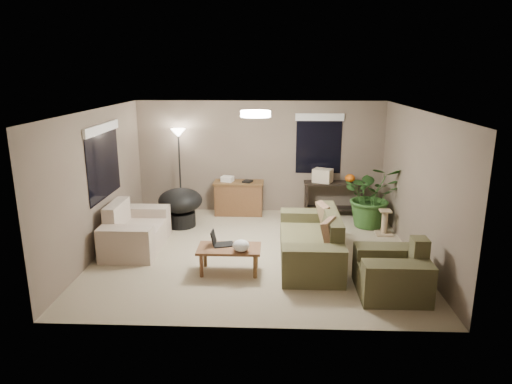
{
  "coord_description": "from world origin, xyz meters",
  "views": [
    {
      "loc": [
        0.31,
        -7.6,
        3.13
      ],
      "look_at": [
        0.0,
        0.2,
        1.05
      ],
      "focal_mm": 32.0,
      "sensor_mm": 36.0,
      "label": 1
    }
  ],
  "objects_px": {
    "main_sofa": "(312,244)",
    "console_table": "(333,196)",
    "coffee_table": "(229,251)",
    "floor_lamp": "(179,143)",
    "houseplant": "(371,203)",
    "desk": "(239,198)",
    "cat_scratching_post": "(384,224)",
    "loveseat": "(135,232)",
    "armchair": "(392,274)",
    "papasan_chair": "(180,204)"
  },
  "relations": [
    {
      "from": "coffee_table",
      "to": "cat_scratching_post",
      "type": "bearing_deg",
      "value": 32.82
    },
    {
      "from": "papasan_chair",
      "to": "houseplant",
      "type": "height_order",
      "value": "houseplant"
    },
    {
      "from": "armchair",
      "to": "houseplant",
      "type": "xyz_separation_m",
      "value": [
        0.29,
        2.96,
        0.21
      ]
    },
    {
      "from": "loveseat",
      "to": "coffee_table",
      "type": "bearing_deg",
      "value": -28.08
    },
    {
      "from": "desk",
      "to": "cat_scratching_post",
      "type": "relative_size",
      "value": 2.2
    },
    {
      "from": "floor_lamp",
      "to": "main_sofa",
      "type": "bearing_deg",
      "value": -43.13
    },
    {
      "from": "desk",
      "to": "papasan_chair",
      "type": "height_order",
      "value": "papasan_chair"
    },
    {
      "from": "coffee_table",
      "to": "desk",
      "type": "xyz_separation_m",
      "value": [
        -0.08,
        3.07,
        0.02
      ]
    },
    {
      "from": "armchair",
      "to": "cat_scratching_post",
      "type": "relative_size",
      "value": 2.0
    },
    {
      "from": "floor_lamp",
      "to": "coffee_table",
      "type": "bearing_deg",
      "value": -65.74
    },
    {
      "from": "armchair",
      "to": "houseplant",
      "type": "distance_m",
      "value": 2.98
    },
    {
      "from": "armchair",
      "to": "floor_lamp",
      "type": "height_order",
      "value": "floor_lamp"
    },
    {
      "from": "loveseat",
      "to": "console_table",
      "type": "bearing_deg",
      "value": 29.05
    },
    {
      "from": "loveseat",
      "to": "floor_lamp",
      "type": "relative_size",
      "value": 0.84
    },
    {
      "from": "coffee_table",
      "to": "main_sofa",
      "type": "bearing_deg",
      "value": 21.02
    },
    {
      "from": "desk",
      "to": "houseplant",
      "type": "height_order",
      "value": "houseplant"
    },
    {
      "from": "main_sofa",
      "to": "loveseat",
      "type": "bearing_deg",
      "value": 171.93
    },
    {
      "from": "coffee_table",
      "to": "cat_scratching_post",
      "type": "relative_size",
      "value": 2.0
    },
    {
      "from": "coffee_table",
      "to": "floor_lamp",
      "type": "xyz_separation_m",
      "value": [
        -1.39,
        3.09,
        1.24
      ]
    },
    {
      "from": "cat_scratching_post",
      "to": "houseplant",
      "type": "bearing_deg",
      "value": 109.33
    },
    {
      "from": "console_table",
      "to": "floor_lamp",
      "type": "relative_size",
      "value": 0.68
    },
    {
      "from": "main_sofa",
      "to": "papasan_chair",
      "type": "distance_m",
      "value": 3.08
    },
    {
      "from": "floor_lamp",
      "to": "houseplant",
      "type": "xyz_separation_m",
      "value": [
        4.1,
        -0.75,
        -1.09
      ]
    },
    {
      "from": "floor_lamp",
      "to": "houseplant",
      "type": "relative_size",
      "value": 1.46
    },
    {
      "from": "coffee_table",
      "to": "loveseat",
      "type": "bearing_deg",
      "value": 151.92
    },
    {
      "from": "loveseat",
      "to": "desk",
      "type": "relative_size",
      "value": 1.45
    },
    {
      "from": "houseplant",
      "to": "papasan_chair",
      "type": "bearing_deg",
      "value": -177.89
    },
    {
      "from": "floor_lamp",
      "to": "houseplant",
      "type": "distance_m",
      "value": 4.31
    },
    {
      "from": "desk",
      "to": "console_table",
      "type": "height_order",
      "value": "same"
    },
    {
      "from": "main_sofa",
      "to": "houseplant",
      "type": "distance_m",
      "value": 2.28
    },
    {
      "from": "console_table",
      "to": "floor_lamp",
      "type": "bearing_deg",
      "value": -179.86
    },
    {
      "from": "coffee_table",
      "to": "houseplant",
      "type": "distance_m",
      "value": 3.59
    },
    {
      "from": "desk",
      "to": "floor_lamp",
      "type": "distance_m",
      "value": 1.79
    },
    {
      "from": "console_table",
      "to": "floor_lamp",
      "type": "distance_m",
      "value": 3.6
    },
    {
      "from": "main_sofa",
      "to": "console_table",
      "type": "xyz_separation_m",
      "value": [
        0.67,
        2.58,
        0.14
      ]
    },
    {
      "from": "loveseat",
      "to": "floor_lamp",
      "type": "bearing_deg",
      "value": 78.74
    },
    {
      "from": "main_sofa",
      "to": "houseplant",
      "type": "relative_size",
      "value": 1.68
    },
    {
      "from": "main_sofa",
      "to": "coffee_table",
      "type": "height_order",
      "value": "main_sofa"
    },
    {
      "from": "desk",
      "to": "floor_lamp",
      "type": "relative_size",
      "value": 0.58
    },
    {
      "from": "desk",
      "to": "cat_scratching_post",
      "type": "xyz_separation_m",
      "value": [
        2.96,
        -1.21,
        -0.16
      ]
    },
    {
      "from": "console_table",
      "to": "papasan_chair",
      "type": "height_order",
      "value": "papasan_chair"
    },
    {
      "from": "loveseat",
      "to": "papasan_chair",
      "type": "height_order",
      "value": "loveseat"
    },
    {
      "from": "main_sofa",
      "to": "desk",
      "type": "bearing_deg",
      "value": 119.36
    },
    {
      "from": "main_sofa",
      "to": "desk",
      "type": "height_order",
      "value": "main_sofa"
    },
    {
      "from": "main_sofa",
      "to": "coffee_table",
      "type": "bearing_deg",
      "value": -158.98
    },
    {
      "from": "console_table",
      "to": "main_sofa",
      "type": "bearing_deg",
      "value": -104.52
    },
    {
      "from": "armchair",
      "to": "console_table",
      "type": "xyz_separation_m",
      "value": [
        -0.4,
        3.72,
        0.14
      ]
    },
    {
      "from": "armchair",
      "to": "houseplant",
      "type": "bearing_deg",
      "value": 84.47
    },
    {
      "from": "armchair",
      "to": "loveseat",
      "type": "bearing_deg",
      "value": 159.48
    },
    {
      "from": "desk",
      "to": "main_sofa",
      "type": "bearing_deg",
      "value": -60.64
    }
  ]
}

